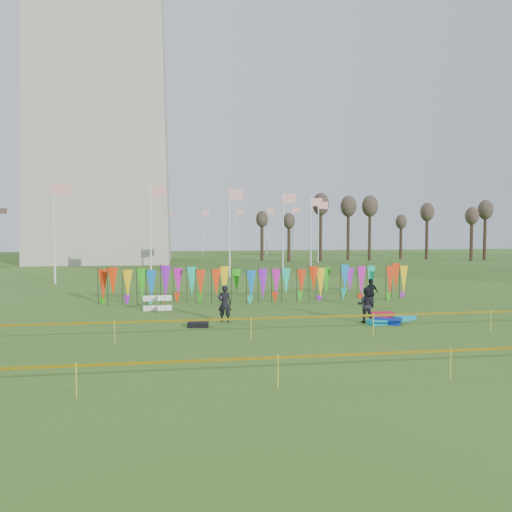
{
  "coord_description": "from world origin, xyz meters",
  "views": [
    {
      "loc": [
        -4.58,
        -20.44,
        4.18
      ],
      "look_at": [
        -0.42,
        6.0,
        2.78
      ],
      "focal_mm": 35.0,
      "sensor_mm": 36.0,
      "label": 1
    }
  ],
  "objects": [
    {
      "name": "caution_tape_near",
      "position": [
        -0.22,
        -1.91,
        0.78
      ],
      "size": [
        26.0,
        0.02,
        0.9
      ],
      "color": "#DAAA04",
      "rests_on": "ground"
    },
    {
      "name": "kite_bag_black",
      "position": [
        -3.74,
        0.97,
        0.1
      ],
      "size": [
        0.94,
        0.62,
        0.2
      ],
      "primitive_type": "cube",
      "rotation": [
        0.0,
        0.0,
        -0.13
      ],
      "color": "black",
      "rests_on": "ground"
    },
    {
      "name": "kite_bag_red",
      "position": [
        5.1,
        2.12,
        0.11
      ],
      "size": [
        1.2,
        0.55,
        0.22
      ],
      "primitive_type": "cube",
      "rotation": [
        0.0,
        0.0,
        -0.01
      ],
      "color": "red",
      "rests_on": "ground"
    },
    {
      "name": "flagpole_ring",
      "position": [
        -14.0,
        48.0,
        4.0
      ],
      "size": [
        57.4,
        56.16,
        8.0
      ],
      "color": "silver",
      "rests_on": "ground"
    },
    {
      "name": "ground",
      "position": [
        0.0,
        0.0,
        0.0
      ],
      "size": [
        160.0,
        160.0,
        0.0
      ],
      "primitive_type": "plane",
      "color": "#2F5718",
      "rests_on": "ground"
    },
    {
      "name": "person_right",
      "position": [
        5.73,
        5.04,
        0.78
      ],
      "size": [
        1.02,
        0.77,
        1.55
      ],
      "primitive_type": "imported",
      "rotation": [
        0.0,
        0.0,
        3.45
      ],
      "color": "black",
      "rests_on": "ground"
    },
    {
      "name": "kite_bag_teal",
      "position": [
        5.79,
        1.1,
        0.1
      ],
      "size": [
        1.2,
        0.98,
        0.21
      ],
      "primitive_type": "cube",
      "rotation": [
        0.0,
        0.0,
        0.5
      ],
      "color": "#0D97B6",
      "rests_on": "ground"
    },
    {
      "name": "box_kite",
      "position": [
        -5.63,
        5.53,
        0.41
      ],
      "size": [
        0.74,
        0.74,
        0.82
      ],
      "rotation": [
        0.0,
        0.0,
        0.05
      ],
      "color": "red",
      "rests_on": "ground"
    },
    {
      "name": "person_left",
      "position": [
        -2.49,
        1.92,
        0.84
      ],
      "size": [
        0.7,
        0.57,
        1.69
      ],
      "primitive_type": "imported",
      "rotation": [
        0.0,
        0.0,
        2.93
      ],
      "color": "black",
      "rests_on": "ground"
    },
    {
      "name": "banner_row",
      "position": [
        0.28,
        7.95,
        1.21
      ],
      "size": [
        18.64,
        0.64,
        2.09
      ],
      "color": "black",
      "rests_on": "ground"
    },
    {
      "name": "caution_tape_far",
      "position": [
        -0.22,
        -7.73,
        0.78
      ],
      "size": [
        26.0,
        0.02,
        0.9
      ],
      "color": "#DAAA04",
      "rests_on": "ground"
    },
    {
      "name": "person_mid",
      "position": [
        3.79,
        0.81,
        0.8
      ],
      "size": [
        0.91,
        0.79,
        1.6
      ],
      "primitive_type": "imported",
      "rotation": [
        0.0,
        0.0,
        2.66
      ],
      "color": "black",
      "rests_on": "ground"
    },
    {
      "name": "kite_bag_turquoise",
      "position": [
        4.23,
        0.28,
        0.11
      ],
      "size": [
        1.16,
        0.73,
        0.21
      ],
      "primitive_type": "cube",
      "rotation": [
        0.0,
        0.0,
        0.19
      ],
      "color": "#0B91B1",
      "rests_on": "ground"
    },
    {
      "name": "kite_bag_blue",
      "position": [
        4.59,
        0.35,
        0.12
      ],
      "size": [
        1.29,
        1.11,
        0.24
      ],
      "primitive_type": "cube",
      "rotation": [
        0.0,
        0.0,
        -0.56
      ],
      "color": "#0926A1",
      "rests_on": "ground"
    },
    {
      "name": "tree_line",
      "position": [
        32.0,
        44.0,
        6.17
      ],
      "size": [
        53.92,
        1.92,
        7.84
      ],
      "color": "#3A261D",
      "rests_on": "ground"
    }
  ]
}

